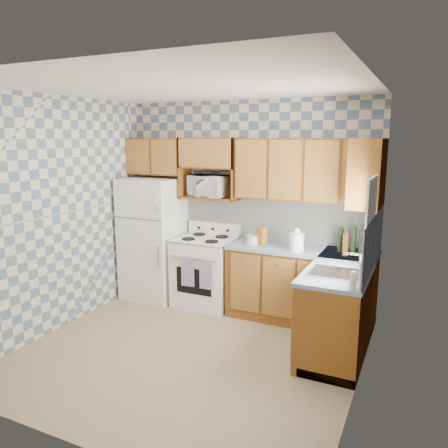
% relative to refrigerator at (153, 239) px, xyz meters
% --- Properties ---
extents(floor, '(3.40, 3.40, 0.00)m').
position_rel_refrigerator_xyz_m(floor, '(1.27, -1.25, -0.84)').
color(floor, '#856E51').
rests_on(floor, ground).
extents(back_wall, '(3.40, 0.02, 2.70)m').
position_rel_refrigerator_xyz_m(back_wall, '(1.27, 0.35, 0.51)').
color(back_wall, slate).
rests_on(back_wall, ground).
extents(right_wall, '(0.02, 3.20, 2.70)m').
position_rel_refrigerator_xyz_m(right_wall, '(2.97, -1.25, 0.51)').
color(right_wall, slate).
rests_on(right_wall, ground).
extents(backsplash_back, '(2.60, 0.02, 0.56)m').
position_rel_refrigerator_xyz_m(backsplash_back, '(1.68, 0.34, 0.36)').
color(backsplash_back, silver).
rests_on(backsplash_back, back_wall).
extents(backsplash_right, '(0.02, 1.60, 0.56)m').
position_rel_refrigerator_xyz_m(backsplash_right, '(2.96, -0.45, 0.36)').
color(backsplash_right, silver).
rests_on(backsplash_right, right_wall).
extents(refrigerator, '(0.75, 0.70, 1.68)m').
position_rel_refrigerator_xyz_m(refrigerator, '(0.00, 0.00, 0.00)').
color(refrigerator, white).
rests_on(refrigerator, floor).
extents(stove_body, '(0.76, 0.65, 0.90)m').
position_rel_refrigerator_xyz_m(stove_body, '(0.80, 0.03, -0.39)').
color(stove_body, white).
rests_on(stove_body, floor).
extents(cooktop, '(0.76, 0.65, 0.02)m').
position_rel_refrigerator_xyz_m(cooktop, '(0.80, 0.03, 0.07)').
color(cooktop, silver).
rests_on(cooktop, stove_body).
extents(backguard, '(0.76, 0.08, 0.17)m').
position_rel_refrigerator_xyz_m(backguard, '(0.80, 0.30, 0.16)').
color(backguard, white).
rests_on(backguard, cooktop).
extents(dish_towel_left, '(0.18, 0.02, 0.38)m').
position_rel_refrigerator_xyz_m(dish_towel_left, '(0.73, -0.32, -0.30)').
color(dish_towel_left, navy).
rests_on(dish_towel_left, stove_body).
extents(dish_towel_right, '(0.18, 0.02, 0.38)m').
position_rel_refrigerator_xyz_m(dish_towel_right, '(0.99, -0.32, -0.30)').
color(dish_towel_right, navy).
rests_on(dish_towel_right, stove_body).
extents(base_cabinets_back, '(1.75, 0.60, 0.88)m').
position_rel_refrigerator_xyz_m(base_cabinets_back, '(2.10, 0.05, -0.40)').
color(base_cabinets_back, '#672F10').
rests_on(base_cabinets_back, floor).
extents(base_cabinets_right, '(0.60, 1.60, 0.88)m').
position_rel_refrigerator_xyz_m(base_cabinets_right, '(2.67, -0.45, -0.40)').
color(base_cabinets_right, '#672F10').
rests_on(base_cabinets_right, floor).
extents(countertop_back, '(1.77, 0.63, 0.04)m').
position_rel_refrigerator_xyz_m(countertop_back, '(2.10, 0.05, 0.06)').
color(countertop_back, slate).
rests_on(countertop_back, base_cabinets_back).
extents(countertop_right, '(0.63, 1.60, 0.04)m').
position_rel_refrigerator_xyz_m(countertop_right, '(2.67, -0.45, 0.06)').
color(countertop_right, slate).
rests_on(countertop_right, base_cabinets_right).
extents(upper_cabinets_back, '(1.75, 0.33, 0.74)m').
position_rel_refrigerator_xyz_m(upper_cabinets_back, '(2.10, 0.19, 1.01)').
color(upper_cabinets_back, '#672F10').
rests_on(upper_cabinets_back, back_wall).
extents(upper_cabinets_fridge, '(0.82, 0.33, 0.50)m').
position_rel_refrigerator_xyz_m(upper_cabinets_fridge, '(-0.02, 0.19, 1.13)').
color(upper_cabinets_fridge, '#672F10').
rests_on(upper_cabinets_fridge, back_wall).
extents(upper_cabinets_right, '(0.33, 0.70, 0.74)m').
position_rel_refrigerator_xyz_m(upper_cabinets_right, '(2.81, 0.00, 1.01)').
color(upper_cabinets_right, '#672F10').
rests_on(upper_cabinets_right, right_wall).
extents(microwave_shelf, '(0.80, 0.33, 0.03)m').
position_rel_refrigerator_xyz_m(microwave_shelf, '(0.80, 0.19, 0.60)').
color(microwave_shelf, '#672F10').
rests_on(microwave_shelf, back_wall).
extents(microwave, '(0.57, 0.44, 0.29)m').
position_rel_refrigerator_xyz_m(microwave, '(0.79, 0.19, 0.75)').
color(microwave, white).
rests_on(microwave, microwave_shelf).
extents(sink, '(0.48, 0.40, 0.03)m').
position_rel_refrigerator_xyz_m(sink, '(2.67, -0.80, 0.09)').
color(sink, '#B7B7BC').
rests_on(sink, countertop_right).
extents(window, '(0.02, 0.66, 0.86)m').
position_rel_refrigerator_xyz_m(window, '(2.96, -0.80, 0.61)').
color(window, white).
rests_on(window, right_wall).
extents(bottle_0, '(0.07, 0.07, 0.32)m').
position_rel_refrigerator_xyz_m(bottle_0, '(2.70, 0.01, 0.24)').
color(bottle_0, black).
rests_on(bottle_0, countertop_back).
extents(bottle_1, '(0.07, 0.07, 0.30)m').
position_rel_refrigerator_xyz_m(bottle_1, '(2.80, -0.05, 0.23)').
color(bottle_1, black).
rests_on(bottle_1, countertop_back).
extents(bottle_2, '(0.07, 0.07, 0.27)m').
position_rel_refrigerator_xyz_m(bottle_2, '(2.85, 0.05, 0.22)').
color(bottle_2, '#4F2E11').
rests_on(bottle_2, countertop_back).
extents(bottle_3, '(0.07, 0.07, 0.25)m').
position_rel_refrigerator_xyz_m(bottle_3, '(2.63, -0.07, 0.21)').
color(bottle_3, '#4F2E11').
rests_on(bottle_3, countertop_back).
extents(bottle_4, '(0.07, 0.07, 0.28)m').
position_rel_refrigerator_xyz_m(bottle_4, '(2.55, 0.07, 0.22)').
color(bottle_4, black).
rests_on(bottle_4, countertop_back).
extents(knife_block, '(0.13, 0.13, 0.22)m').
position_rel_refrigerator_xyz_m(knife_block, '(1.60, -0.00, 0.19)').
color(knife_block, brown).
rests_on(knife_block, countertop_back).
extents(electric_kettle, '(0.17, 0.17, 0.21)m').
position_rel_refrigerator_xyz_m(electric_kettle, '(2.08, -0.10, 0.19)').
color(electric_kettle, white).
rests_on(electric_kettle, countertop_back).
extents(food_containers, '(0.17, 0.17, 0.11)m').
position_rel_refrigerator_xyz_m(food_containers, '(1.49, -0.01, 0.14)').
color(food_containers, beige).
rests_on(food_containers, countertop_back).
extents(soap_bottle, '(0.06, 0.06, 0.17)m').
position_rel_refrigerator_xyz_m(soap_bottle, '(2.89, -1.20, 0.17)').
color(soap_bottle, beige).
rests_on(soap_bottle, countertop_right).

